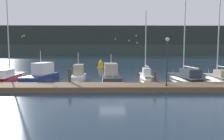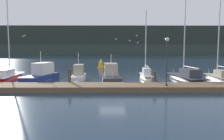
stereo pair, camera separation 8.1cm
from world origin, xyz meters
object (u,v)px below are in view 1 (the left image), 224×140
sailboat_berth_1 (8,79)px  motorboat_berth_2 (41,77)px  motorboat_berth_4 (111,77)px  channel_buoy (101,65)px  sailboat_berth_7 (219,79)px  dock_lamppost (167,54)px  sailboat_berth_6 (186,80)px  motorboat_berth_3 (79,78)px  sailboat_berth_5 (146,78)px

sailboat_berth_1 → motorboat_berth_2: size_ratio=1.64×
sailboat_berth_1 → motorboat_berth_4: sailboat_berth_1 is taller
channel_buoy → sailboat_berth_7: bearing=-51.3°
motorboat_berth_2 → dock_lamppost: 14.25m
motorboat_berth_4 → channel_buoy: 16.88m
sailboat_berth_6 → sailboat_berth_1: bearing=176.4°
motorboat_berth_3 → sailboat_berth_7: 15.64m
dock_lamppost → sailboat_berth_5: bearing=94.0°
motorboat_berth_3 → channel_buoy: motorboat_berth_3 is taller
motorboat_berth_3 → dock_lamppost: size_ratio=1.17×
motorboat_berth_2 → dock_lamppost: dock_lamppost is taller
motorboat_berth_4 → sailboat_berth_6: 8.26m
sailboat_berth_1 → sailboat_berth_6: sailboat_berth_6 is taller
motorboat_berth_2 → sailboat_berth_5: (11.89, 0.90, -0.22)m
sailboat_berth_1 → channel_buoy: size_ratio=6.40×
motorboat_berth_3 → dock_lamppost: (8.25, -6.58, 2.83)m
sailboat_berth_1 → sailboat_berth_7: size_ratio=1.14×
sailboat_berth_5 → sailboat_berth_7: size_ratio=0.90×
motorboat_berth_3 → motorboat_berth_4: (3.67, -0.13, 0.07)m
motorboat_berth_2 → sailboat_berth_7: bearing=-1.4°
motorboat_berth_4 → sailboat_berth_5: 4.17m
motorboat_berth_3 → channel_buoy: size_ratio=2.74×
sailboat_berth_5 → sailboat_berth_6: sailboat_berth_6 is taller
channel_buoy → sailboat_berth_1: bearing=-121.6°
motorboat_berth_4 → sailboat_berth_7: sailboat_berth_7 is taller
sailboat_berth_5 → dock_lamppost: 7.94m
motorboat_berth_4 → channel_buoy: motorboat_berth_4 is taller
motorboat_berth_4 → sailboat_berth_6: bearing=-4.9°
sailboat_berth_5 → channel_buoy: sailboat_berth_5 is taller
motorboat_berth_2 → sailboat_berth_6: size_ratio=0.60×
motorboat_berth_3 → sailboat_berth_5: 7.77m
motorboat_berth_3 → sailboat_berth_7: (15.63, -0.62, -0.13)m
sailboat_berth_7 → motorboat_berth_3: bearing=177.7°
motorboat_berth_4 → channel_buoy: bearing=96.3°
motorboat_berth_3 → dock_lamppost: dock_lamppost is taller
channel_buoy → dock_lamppost: size_ratio=0.43×
motorboat_berth_4 → channel_buoy: size_ratio=3.76×
sailboat_berth_1 → dock_lamppost: 18.10m
motorboat_berth_4 → dock_lamppost: (4.58, -6.46, 2.76)m
motorboat_berth_4 → sailboat_berth_5: sailboat_berth_5 is taller
motorboat_berth_3 → motorboat_berth_2: bearing=-178.2°
motorboat_berth_3 → channel_buoy: 16.75m
motorboat_berth_2 → sailboat_berth_5: size_ratio=0.77×
sailboat_berth_6 → sailboat_berth_7: sailboat_berth_6 is taller
channel_buoy → motorboat_berth_4: bearing=-83.7°
sailboat_berth_7 → dock_lamppost: bearing=-141.1°
sailboat_berth_7 → channel_buoy: sailboat_berth_7 is taller
sailboat_berth_5 → dock_lamppost: (0.51, -7.35, 2.95)m
channel_buoy → motorboat_berth_3: bearing=-96.2°
motorboat_berth_4 → sailboat_berth_5: bearing=12.5°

